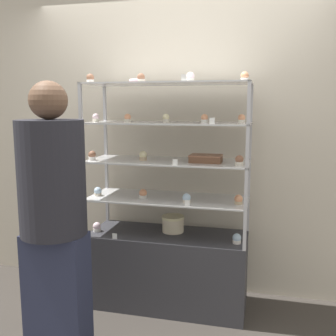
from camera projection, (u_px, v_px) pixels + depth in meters
ground_plane at (168, 304)px, 3.25m from camera, size 20.00×20.00×0.00m
back_wall at (179, 143)px, 3.42m from camera, size 8.00×0.05×2.60m
display_base at (168, 269)px, 3.20m from camera, size 1.25×0.49×0.60m
display_riser_lower at (168, 200)px, 3.11m from camera, size 1.25×0.49×0.30m
display_riser_middle at (168, 163)px, 3.07m from camera, size 1.25×0.49×0.30m
display_riser_upper at (168, 125)px, 3.02m from camera, size 1.25×0.49×0.30m
display_riser_top at (168, 85)px, 2.97m from camera, size 1.25×0.49×0.30m
layer_cake_centerpiece at (173, 224)px, 3.19m from camera, size 0.18×0.18×0.13m
sheet_cake_frosted at (206, 158)px, 2.97m from camera, size 0.24×0.18×0.06m
cupcake_0 at (97, 227)px, 3.21m from camera, size 0.06×0.06×0.08m
cupcake_1 at (237, 239)px, 2.93m from camera, size 0.06×0.06×0.08m
price_tag_0 at (115, 236)px, 3.02m from camera, size 0.04×0.00×0.04m
cupcake_2 at (98, 192)px, 3.17m from camera, size 0.06×0.06×0.07m
cupcake_3 at (143, 194)px, 3.09m from camera, size 0.06×0.06×0.07m
cupcake_4 at (187, 198)px, 2.94m from camera, size 0.06×0.06×0.07m
cupcake_5 at (239, 200)px, 2.90m from camera, size 0.06×0.06×0.07m
price_tag_1 at (187, 203)px, 2.84m from camera, size 0.04×0.00×0.04m
cupcake_6 at (92, 156)px, 3.07m from camera, size 0.06×0.06×0.08m
cupcake_7 at (143, 156)px, 3.06m from camera, size 0.06×0.06×0.08m
cupcake_8 at (239, 161)px, 2.80m from camera, size 0.06×0.06×0.08m
price_tag_2 at (175, 162)px, 2.82m from camera, size 0.04×0.00×0.04m
cupcake_9 at (96, 118)px, 3.08m from camera, size 0.05×0.05×0.07m
cupcake_10 at (128, 118)px, 2.98m from camera, size 0.05×0.05×0.07m
cupcake_11 at (166, 118)px, 2.98m from camera, size 0.05×0.05×0.07m
cupcake_12 at (205, 119)px, 2.88m from camera, size 0.05×0.05×0.07m
cupcake_13 at (242, 119)px, 2.84m from camera, size 0.05×0.05×0.07m
price_tag_3 at (212, 121)px, 2.71m from camera, size 0.04×0.00×0.04m
cupcake_14 at (90, 79)px, 2.98m from camera, size 0.06×0.06×0.07m
cupcake_15 at (141, 78)px, 2.94m from camera, size 0.06×0.06×0.07m
cupcake_16 at (190, 77)px, 2.83m from camera, size 0.06×0.06×0.07m
cupcake_17 at (245, 77)px, 2.79m from camera, size 0.06×0.06×0.07m
price_tag_4 at (184, 77)px, 2.71m from camera, size 0.04×0.00×0.04m
donut_glazed at (137, 81)px, 2.98m from camera, size 0.13×0.13×0.03m
customer_figure at (54, 215)px, 2.46m from camera, size 0.41×0.41×1.77m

